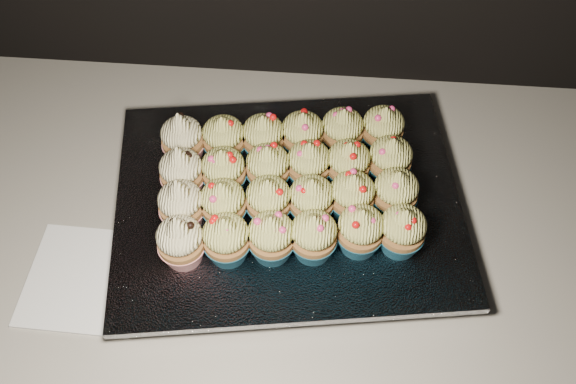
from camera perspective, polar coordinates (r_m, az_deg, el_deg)
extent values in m
cube|color=black|center=(1.35, 1.07, -13.39)|extent=(2.40, 0.60, 0.86)
cube|color=beige|center=(0.95, 1.47, -3.03)|extent=(2.44, 0.64, 0.04)
cube|color=white|center=(0.93, -17.52, -7.34)|extent=(0.16, 0.16, 0.00)
cube|color=black|center=(0.93, 0.00, -1.40)|extent=(0.50, 0.41, 0.02)
cube|color=silver|center=(0.92, 0.00, -0.80)|extent=(0.54, 0.45, 0.01)
cone|color=#AF1820|center=(0.86, -9.31, -5.16)|extent=(0.06, 0.06, 0.03)
ellipsoid|color=#FFF0B3|center=(0.83, -9.65, -3.82)|extent=(0.06, 0.06, 0.04)
cone|color=#FFF0B3|center=(0.81, -9.92, -2.77)|extent=(0.03, 0.03, 0.03)
cone|color=#185571|center=(0.86, -5.38, -4.98)|extent=(0.06, 0.06, 0.03)
ellipsoid|color=#E5E373|center=(0.82, -5.58, -3.62)|extent=(0.06, 0.06, 0.04)
cone|color=#E5E373|center=(0.80, -5.71, -2.75)|extent=(0.03, 0.03, 0.02)
cone|color=#185571|center=(0.85, -1.45, -4.83)|extent=(0.06, 0.06, 0.03)
ellipsoid|color=#E5E373|center=(0.82, -1.50, -3.47)|extent=(0.06, 0.06, 0.04)
cone|color=#E5E373|center=(0.80, -1.54, -2.59)|extent=(0.03, 0.03, 0.02)
cone|color=#185571|center=(0.85, 2.23, -4.74)|extent=(0.06, 0.06, 0.03)
ellipsoid|color=#E5E373|center=(0.82, 2.32, -3.37)|extent=(0.06, 0.06, 0.04)
cone|color=#E5E373|center=(0.80, 2.37, -2.50)|extent=(0.03, 0.03, 0.02)
cone|color=#185571|center=(0.86, 6.31, -4.22)|extent=(0.06, 0.06, 0.03)
ellipsoid|color=#E5E373|center=(0.83, 6.54, -2.84)|extent=(0.06, 0.06, 0.04)
cone|color=#E5E373|center=(0.81, 6.69, -1.96)|extent=(0.03, 0.03, 0.02)
cone|color=#185571|center=(0.87, 9.89, -4.19)|extent=(0.06, 0.06, 0.03)
ellipsoid|color=#E5E373|center=(0.84, 10.25, -2.83)|extent=(0.06, 0.06, 0.04)
cone|color=#E5E373|center=(0.82, 10.48, -1.96)|extent=(0.03, 0.03, 0.02)
cone|color=#AF1820|center=(0.89, -9.26, -2.01)|extent=(0.06, 0.06, 0.03)
ellipsoid|color=#FFF0B3|center=(0.86, -9.59, -0.60)|extent=(0.06, 0.06, 0.04)
cone|color=#FFF0B3|center=(0.84, -9.85, 0.50)|extent=(0.03, 0.03, 0.03)
cone|color=#185571|center=(0.89, -5.65, -1.89)|extent=(0.06, 0.06, 0.03)
ellipsoid|color=#E5E373|center=(0.85, -5.85, -0.47)|extent=(0.06, 0.06, 0.04)
cone|color=#E5E373|center=(0.84, -5.98, 0.44)|extent=(0.03, 0.03, 0.02)
cone|color=#185571|center=(0.88, -1.70, -1.63)|extent=(0.06, 0.06, 0.03)
ellipsoid|color=#E5E373|center=(0.85, -1.76, -0.20)|extent=(0.06, 0.06, 0.04)
cone|color=#E5E373|center=(0.84, -1.80, 0.72)|extent=(0.03, 0.03, 0.02)
cone|color=#185571|center=(0.89, 2.05, -1.58)|extent=(0.06, 0.06, 0.03)
ellipsoid|color=#E5E373|center=(0.85, 2.13, -0.15)|extent=(0.06, 0.06, 0.04)
cone|color=#E5E373|center=(0.84, 2.17, 0.77)|extent=(0.03, 0.03, 0.02)
cone|color=#185571|center=(0.89, 5.59, -1.20)|extent=(0.06, 0.06, 0.03)
ellipsoid|color=#E5E373|center=(0.86, 5.79, 0.23)|extent=(0.06, 0.06, 0.04)
cone|color=#E5E373|center=(0.84, 5.92, 1.15)|extent=(0.03, 0.03, 0.02)
cone|color=#185571|center=(0.90, 9.32, -0.92)|extent=(0.06, 0.06, 0.03)
ellipsoid|color=#E5E373|center=(0.87, 9.65, 0.51)|extent=(0.06, 0.06, 0.04)
cone|color=#E5E373|center=(0.86, 9.86, 1.42)|extent=(0.03, 0.03, 0.02)
cone|color=#AF1820|center=(0.92, -9.22, 0.83)|extent=(0.06, 0.06, 0.03)
ellipsoid|color=#FFF0B3|center=(0.89, -9.54, 2.28)|extent=(0.06, 0.06, 0.04)
cone|color=#FFF0B3|center=(0.87, -9.79, 3.41)|extent=(0.03, 0.03, 0.03)
cone|color=#185571|center=(0.92, -5.61, 0.96)|extent=(0.06, 0.06, 0.03)
ellipsoid|color=#E5E373|center=(0.89, -5.81, 2.43)|extent=(0.06, 0.06, 0.04)
cone|color=#E5E373|center=(0.87, -5.93, 3.37)|extent=(0.03, 0.03, 0.02)
cone|color=#185571|center=(0.92, -1.75, 1.28)|extent=(0.06, 0.06, 0.03)
ellipsoid|color=#E5E373|center=(0.89, -1.82, 2.76)|extent=(0.06, 0.06, 0.04)
cone|color=#E5E373|center=(0.87, -1.85, 3.70)|extent=(0.03, 0.03, 0.02)
cone|color=#185571|center=(0.92, 1.84, 1.58)|extent=(0.06, 0.06, 0.03)
ellipsoid|color=#E5E373|center=(0.89, 1.90, 3.06)|extent=(0.06, 0.06, 0.04)
cone|color=#E5E373|center=(0.87, 1.94, 4.01)|extent=(0.03, 0.03, 0.02)
cone|color=#185571|center=(0.93, 5.25, 1.61)|extent=(0.06, 0.06, 0.03)
ellipsoid|color=#E5E373|center=(0.90, 5.43, 3.09)|extent=(0.06, 0.06, 0.04)
cone|color=#E5E373|center=(0.88, 5.55, 4.03)|extent=(0.03, 0.03, 0.02)
cone|color=#185571|center=(0.94, 8.87, 1.95)|extent=(0.06, 0.06, 0.03)
ellipsoid|color=#E5E373|center=(0.91, 9.17, 3.42)|extent=(0.06, 0.06, 0.04)
cone|color=#E5E373|center=(0.89, 9.36, 4.36)|extent=(0.03, 0.03, 0.02)
cone|color=#AF1820|center=(0.96, -9.17, 3.73)|extent=(0.06, 0.06, 0.03)
ellipsoid|color=#FFF0B3|center=(0.93, -9.48, 5.21)|extent=(0.06, 0.06, 0.04)
cone|color=#FFF0B3|center=(0.91, -9.71, 6.36)|extent=(0.03, 0.03, 0.03)
cone|color=#185571|center=(0.95, -5.60, 3.83)|extent=(0.06, 0.06, 0.03)
ellipsoid|color=#E5E373|center=(0.93, -5.79, 5.33)|extent=(0.06, 0.06, 0.04)
cone|color=#E5E373|center=(0.91, -5.91, 6.28)|extent=(0.03, 0.03, 0.02)
cone|color=#185571|center=(0.95, -2.15, 3.97)|extent=(0.06, 0.06, 0.03)
ellipsoid|color=#E5E373|center=(0.92, -2.22, 5.48)|extent=(0.06, 0.06, 0.04)
cone|color=#E5E373|center=(0.91, -2.27, 6.44)|extent=(0.03, 0.03, 0.02)
cone|color=#185571|center=(0.96, 1.27, 4.22)|extent=(0.06, 0.06, 0.03)
ellipsoid|color=#E5E373|center=(0.93, 1.31, 5.73)|extent=(0.06, 0.06, 0.04)
cone|color=#E5E373|center=(0.91, 1.34, 6.69)|extent=(0.03, 0.03, 0.02)
cone|color=#185571|center=(0.96, 4.75, 4.52)|extent=(0.06, 0.06, 0.03)
ellipsoid|color=#E5E373|center=(0.93, 4.91, 6.03)|extent=(0.06, 0.06, 0.04)
cone|color=#E5E373|center=(0.92, 5.01, 6.99)|extent=(0.03, 0.03, 0.02)
cone|color=#185571|center=(0.97, 8.26, 4.66)|extent=(0.06, 0.06, 0.03)
ellipsoid|color=#E5E373|center=(0.94, 8.53, 6.16)|extent=(0.06, 0.06, 0.04)
cone|color=#E5E373|center=(0.93, 8.70, 7.11)|extent=(0.03, 0.03, 0.02)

